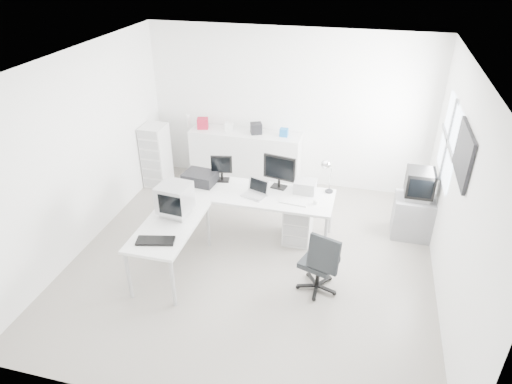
% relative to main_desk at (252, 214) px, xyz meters
% --- Properties ---
extents(floor, '(5.00, 5.00, 0.01)m').
position_rel_main_desk_xyz_m(floor, '(0.16, -0.60, -0.38)').
color(floor, '#BBB4A8').
rests_on(floor, ground).
extents(ceiling, '(5.00, 5.00, 0.01)m').
position_rel_main_desk_xyz_m(ceiling, '(0.16, -0.60, 2.42)').
color(ceiling, white).
rests_on(ceiling, back_wall).
extents(back_wall, '(5.00, 0.02, 2.80)m').
position_rel_main_desk_xyz_m(back_wall, '(0.16, 1.90, 1.02)').
color(back_wall, white).
rests_on(back_wall, floor).
extents(left_wall, '(0.02, 5.00, 2.80)m').
position_rel_main_desk_xyz_m(left_wall, '(-2.34, -0.60, 1.02)').
color(left_wall, white).
rests_on(left_wall, floor).
extents(right_wall, '(0.02, 5.00, 2.80)m').
position_rel_main_desk_xyz_m(right_wall, '(2.66, -0.60, 1.02)').
color(right_wall, white).
rests_on(right_wall, floor).
extents(window, '(0.02, 1.20, 1.10)m').
position_rel_main_desk_xyz_m(window, '(2.64, 0.60, 1.23)').
color(window, white).
rests_on(window, right_wall).
extents(wall_picture, '(0.04, 0.90, 0.60)m').
position_rel_main_desk_xyz_m(wall_picture, '(2.63, -0.50, 1.52)').
color(wall_picture, black).
rests_on(wall_picture, right_wall).
extents(main_desk, '(2.40, 0.80, 0.75)m').
position_rel_main_desk_xyz_m(main_desk, '(0.00, 0.00, 0.00)').
color(main_desk, silver).
rests_on(main_desk, floor).
extents(side_desk, '(0.70, 1.40, 0.75)m').
position_rel_main_desk_xyz_m(side_desk, '(-0.85, -1.10, 0.00)').
color(side_desk, silver).
rests_on(side_desk, floor).
extents(drawer_pedestal, '(0.40, 0.50, 0.60)m').
position_rel_main_desk_xyz_m(drawer_pedestal, '(0.70, 0.05, -0.08)').
color(drawer_pedestal, silver).
rests_on(drawer_pedestal, floor).
extents(inkjet_printer, '(0.52, 0.42, 0.17)m').
position_rel_main_desk_xyz_m(inkjet_printer, '(-0.85, 0.10, 0.46)').
color(inkjet_printer, black).
rests_on(inkjet_printer, main_desk).
extents(lcd_monitor_small, '(0.35, 0.24, 0.41)m').
position_rel_main_desk_xyz_m(lcd_monitor_small, '(-0.55, 0.25, 0.58)').
color(lcd_monitor_small, black).
rests_on(lcd_monitor_small, main_desk).
extents(lcd_monitor_large, '(0.53, 0.29, 0.52)m').
position_rel_main_desk_xyz_m(lcd_monitor_large, '(0.35, 0.25, 0.63)').
color(lcd_monitor_large, black).
rests_on(lcd_monitor_large, main_desk).
extents(laptop, '(0.39, 0.40, 0.20)m').
position_rel_main_desk_xyz_m(laptop, '(0.05, -0.10, 0.48)').
color(laptop, '#B7B7BA').
rests_on(laptop, main_desk).
extents(white_keyboard, '(0.41, 0.16, 0.02)m').
position_rel_main_desk_xyz_m(white_keyboard, '(0.65, -0.15, 0.38)').
color(white_keyboard, silver).
rests_on(white_keyboard, main_desk).
extents(white_mouse, '(0.07, 0.07, 0.07)m').
position_rel_main_desk_xyz_m(white_mouse, '(0.95, -0.10, 0.41)').
color(white_mouse, silver).
rests_on(white_mouse, main_desk).
extents(laser_printer, '(0.32, 0.28, 0.18)m').
position_rel_main_desk_xyz_m(laser_printer, '(0.75, 0.22, 0.46)').
color(laser_printer, '#A3A3A3').
rests_on(laser_printer, main_desk).
extents(desk_lamp, '(0.17, 0.17, 0.47)m').
position_rel_main_desk_xyz_m(desk_lamp, '(1.10, 0.30, 0.61)').
color(desk_lamp, silver).
rests_on(desk_lamp, main_desk).
extents(crt_monitor, '(0.47, 0.47, 0.50)m').
position_rel_main_desk_xyz_m(crt_monitor, '(-0.85, -0.85, 0.62)').
color(crt_monitor, '#B7B7BA').
rests_on(crt_monitor, side_desk).
extents(black_keyboard, '(0.50, 0.29, 0.03)m').
position_rel_main_desk_xyz_m(black_keyboard, '(-0.85, -1.50, 0.39)').
color(black_keyboard, black).
rests_on(black_keyboard, side_desk).
extents(office_chair, '(0.69, 0.69, 0.94)m').
position_rel_main_desk_xyz_m(office_chair, '(1.14, -0.99, 0.10)').
color(office_chair, '#232527').
rests_on(office_chair, floor).
extents(tv_cabinet, '(0.60, 0.49, 0.65)m').
position_rel_main_desk_xyz_m(tv_cabinet, '(2.38, 0.60, -0.05)').
color(tv_cabinet, gray).
rests_on(tv_cabinet, floor).
extents(crt_tv, '(0.50, 0.48, 0.45)m').
position_rel_main_desk_xyz_m(crt_tv, '(2.38, 0.60, 0.50)').
color(crt_tv, black).
rests_on(crt_tv, tv_cabinet).
extents(sideboard, '(2.00, 0.50, 1.00)m').
position_rel_main_desk_xyz_m(sideboard, '(-0.56, 1.64, 0.13)').
color(sideboard, silver).
rests_on(sideboard, floor).
extents(clutter_box_a, '(0.23, 0.21, 0.19)m').
position_rel_main_desk_xyz_m(clutter_box_a, '(-1.36, 1.64, 0.72)').
color(clutter_box_a, maroon).
rests_on(clutter_box_a, sideboard).
extents(clutter_box_b, '(0.16, 0.14, 0.14)m').
position_rel_main_desk_xyz_m(clutter_box_b, '(-0.86, 1.64, 0.70)').
color(clutter_box_b, silver).
rests_on(clutter_box_b, sideboard).
extents(clutter_box_c, '(0.24, 0.23, 0.19)m').
position_rel_main_desk_xyz_m(clutter_box_c, '(-0.36, 1.64, 0.72)').
color(clutter_box_c, black).
rests_on(clutter_box_c, sideboard).
extents(clutter_box_d, '(0.14, 0.12, 0.14)m').
position_rel_main_desk_xyz_m(clutter_box_d, '(0.14, 1.64, 0.70)').
color(clutter_box_d, '#1862A9').
rests_on(clutter_box_d, sideboard).
extents(clutter_bottle, '(0.07, 0.07, 0.22)m').
position_rel_main_desk_xyz_m(clutter_bottle, '(-1.66, 1.68, 0.74)').
color(clutter_bottle, silver).
rests_on(clutter_bottle, sideboard).
extents(filing_cabinet, '(0.40, 0.48, 1.14)m').
position_rel_main_desk_xyz_m(filing_cabinet, '(-2.12, 1.19, 0.20)').
color(filing_cabinet, silver).
rests_on(filing_cabinet, floor).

